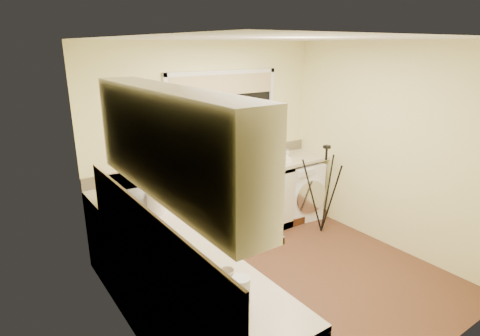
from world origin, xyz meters
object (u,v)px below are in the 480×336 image
at_px(plant_d, 247,141).
at_px(cup_back, 285,154).
at_px(tripod, 324,190).
at_px(microwave, 132,193).
at_px(plant_b, 211,148).
at_px(glass_jug, 241,290).
at_px(soap_bottle_clear, 268,139).
at_px(soap_bottle_green, 261,138).
at_px(plant_c, 230,144).
at_px(dish_rack, 275,159).
at_px(laptop, 188,173).
at_px(washing_machine, 296,189).
at_px(steel_jar, 193,260).
at_px(kettle, 156,202).
at_px(cup_left, 227,276).

relative_size(plant_d, cup_back, 1.95).
height_order(tripod, microwave, tripod).
xyz_separation_m(plant_b, cup_back, (1.11, -0.15, -0.21)).
relative_size(glass_jug, soap_bottle_clear, 0.79).
relative_size(plant_d, soap_bottle_green, 0.92).
xyz_separation_m(plant_c, cup_back, (0.82, -0.17, -0.22)).
xyz_separation_m(microwave, cup_back, (2.38, 0.50, -0.09)).
distance_m(dish_rack, plant_d, 0.45).
relative_size(laptop, glass_jug, 2.26).
xyz_separation_m(washing_machine, soap_bottle_green, (-0.46, 0.24, 0.77)).
bearing_deg(plant_d, soap_bottle_green, 0.86).
height_order(washing_machine, laptop, laptop).
bearing_deg(soap_bottle_green, plant_c, 178.89).
relative_size(tripod, steel_jar, 10.52).
distance_m(microwave, plant_b, 1.43).
relative_size(kettle, tripod, 0.19).
bearing_deg(plant_c, cup_back, -11.62).
relative_size(kettle, dish_rack, 0.57).
xyz_separation_m(cup_back, cup_left, (-2.33, -2.07, -0.00)).
bearing_deg(steel_jar, plant_d, 45.95).
bearing_deg(laptop, microwave, -139.01).
distance_m(soap_bottle_clear, cup_left, 3.07).
distance_m(dish_rack, plant_b, 0.92).
height_order(washing_machine, glass_jug, glass_jug).
bearing_deg(steel_jar, washing_machine, 33.33).
bearing_deg(plant_d, plant_c, 177.02).
height_order(microwave, soap_bottle_green, soap_bottle_green).
height_order(dish_rack, soap_bottle_clear, soap_bottle_clear).
height_order(plant_c, soap_bottle_green, soap_bottle_green).
xyz_separation_m(laptop, soap_bottle_green, (1.24, 0.20, 0.22)).
distance_m(kettle, dish_rack, 2.13).
height_order(plant_c, cup_left, plant_c).
bearing_deg(dish_rack, cup_left, -111.88).
bearing_deg(plant_c, steel_jar, -129.51).
bearing_deg(dish_rack, kettle, -136.75).
bearing_deg(washing_machine, cup_back, 159.38).
distance_m(glass_jug, steel_jar, 0.51).
bearing_deg(plant_d, laptop, -168.73).
distance_m(microwave, plant_d, 1.95).
height_order(tripod, plant_d, plant_d).
relative_size(soap_bottle_green, soap_bottle_clear, 1.28).
relative_size(tripod, plant_d, 4.86).
height_order(laptop, plant_b, plant_b).
height_order(steel_jar, soap_bottle_clear, soap_bottle_clear).
xyz_separation_m(glass_jug, plant_d, (1.82, 2.45, 0.19)).
bearing_deg(washing_machine, glass_jug, -130.27).
distance_m(laptop, glass_jug, 2.40).
relative_size(kettle, plant_c, 0.96).
xyz_separation_m(tripod, steel_jar, (-2.53, -1.13, 0.36)).
distance_m(washing_machine, tripod, 0.60).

